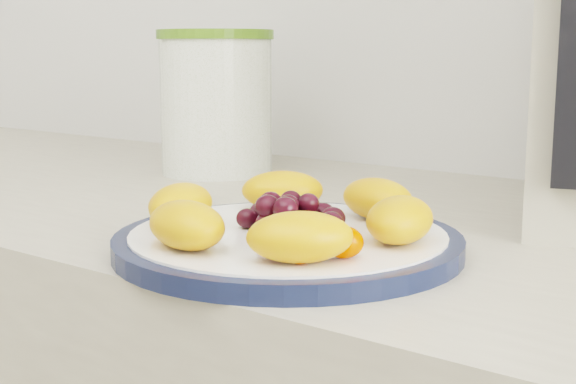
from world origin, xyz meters
The scene contains 5 objects.
plate_rim centered at (-0.02, 1.03, 0.91)m, with size 0.28×0.28×0.01m, color #121B37.
plate_face centered at (-0.02, 1.03, 0.91)m, with size 0.26×0.26×0.02m, color white.
canister centered at (-0.35, 1.31, 0.99)m, with size 0.15×0.15×0.17m, color #596D27.
canister_lid centered at (-0.35, 1.31, 1.08)m, with size 0.15×0.15×0.01m, color #527B24.
fruit_plate centered at (-0.01, 1.03, 0.93)m, with size 0.25×0.25×0.04m.
Camera 1 is at (0.36, 0.53, 1.06)m, focal length 50.00 mm.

